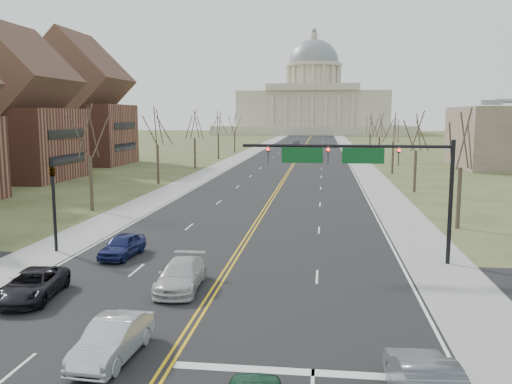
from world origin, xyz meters
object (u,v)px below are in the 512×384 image
(car_far_nb, at_px, (313,155))
(car_far_sb, at_px, (296,143))
(signal_left, at_px, (53,194))
(car_sb_inner_second, at_px, (181,275))
(car_sb_inner_lead, at_px, (112,340))
(car_sb_outer_lead, at_px, (32,285))
(signal_mast, at_px, (362,164))
(car_sb_outer_second, at_px, (122,246))

(car_far_nb, bearing_deg, car_far_sb, -76.20)
(signal_left, height_order, car_far_sb, signal_left)
(car_sb_inner_second, xyz_separation_m, car_far_nb, (4.92, 83.73, 0.04))
(car_sb_inner_lead, relative_size, car_sb_outer_lead, 0.90)
(car_far_nb, xyz_separation_m, car_far_sb, (-5.84, 46.35, 0.06))
(car_sb_outer_lead, bearing_deg, car_far_sb, 80.58)
(car_sb_inner_second, bearing_deg, car_far_sb, 87.92)
(car_sb_outer_lead, bearing_deg, car_sb_inner_second, 11.83)
(signal_mast, distance_m, car_far_sb, 124.19)
(car_sb_inner_second, relative_size, car_far_nb, 0.91)
(car_sb_inner_lead, distance_m, car_sb_inner_second, 7.92)
(car_far_nb, relative_size, car_far_sb, 1.14)
(car_sb_inner_lead, xyz_separation_m, car_sb_inner_second, (0.36, 7.91, -0.01))
(signal_left, relative_size, car_far_nb, 1.13)
(car_sb_outer_lead, distance_m, car_sb_outer_second, 7.96)
(car_sb_inner_lead, distance_m, car_sb_outer_second, 14.32)
(car_sb_inner_second, relative_size, car_sb_outer_second, 1.18)
(car_sb_outer_second, bearing_deg, car_sb_inner_second, -42.48)
(signal_mast, bearing_deg, signal_left, 180.00)
(car_far_nb, bearing_deg, signal_mast, 99.73)
(signal_mast, relative_size, car_sb_outer_second, 2.95)
(signal_mast, distance_m, car_sb_inner_second, 12.23)
(car_sb_inner_lead, height_order, car_far_sb, car_far_sb)
(car_far_nb, bearing_deg, car_sb_outer_lead, 89.02)
(car_sb_outer_lead, xyz_separation_m, car_sb_outer_second, (1.43, 7.83, 0.03))
(signal_left, bearing_deg, car_far_sb, 85.89)
(signal_mast, distance_m, car_far_nb, 77.61)
(car_sb_outer_second, bearing_deg, car_far_nb, 87.65)
(signal_mast, distance_m, signal_left, 19.06)
(car_sb_outer_second, xyz_separation_m, car_far_sb, (4.21, 124.48, 0.10))
(car_sb_outer_second, height_order, car_far_sb, car_far_sb)
(car_sb_outer_lead, bearing_deg, car_far_nb, 75.42)
(car_sb_inner_lead, height_order, car_sb_inner_second, car_sb_inner_lead)
(car_sb_outer_second, bearing_deg, signal_mast, 8.20)
(car_far_sb, bearing_deg, car_far_nb, -78.45)
(car_sb_inner_lead, height_order, car_far_nb, car_far_nb)
(signal_mast, height_order, car_sb_outer_lead, signal_mast)
(signal_mast, xyz_separation_m, car_sb_inner_second, (-9.13, -6.40, -5.05))
(car_sb_inner_lead, xyz_separation_m, car_far_nb, (5.28, 91.64, 0.03))
(car_sb_outer_lead, height_order, car_far_sb, car_far_sb)
(car_far_sb, bearing_deg, car_sb_outer_second, -87.57)
(car_sb_inner_second, distance_m, car_far_sb, 130.08)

